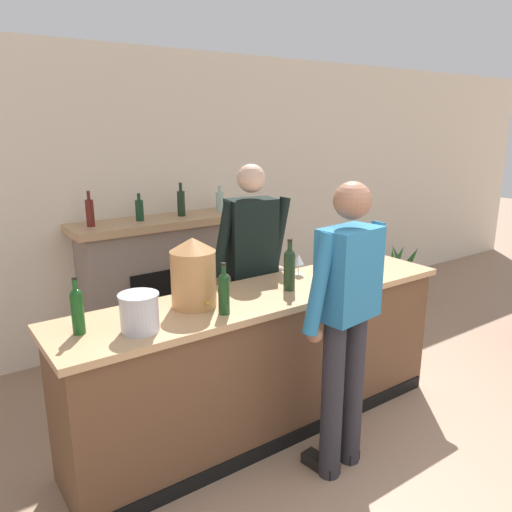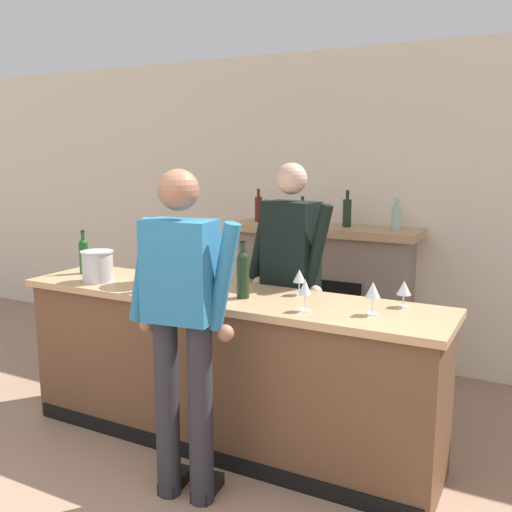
{
  "view_description": "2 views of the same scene",
  "coord_description": "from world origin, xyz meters",
  "px_view_note": "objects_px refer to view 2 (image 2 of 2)",
  "views": [
    {
      "loc": [
        -2.08,
        -0.64,
        2.09
      ],
      "look_at": [
        -0.21,
        2.01,
        1.22
      ],
      "focal_mm": 35.0,
      "sensor_mm": 36.0,
      "label": 1
    },
    {
      "loc": [
        1.56,
        -1.09,
        1.86
      ],
      "look_at": [
        -0.26,
        2.37,
        1.16
      ],
      "focal_mm": 40.0,
      "sensor_mm": 36.0,
      "label": 2
    }
  ],
  "objects_px": {
    "wine_bottle_chardonnay_pale": "(243,272)",
    "wine_glass_front_right": "(373,291)",
    "person_customer": "(182,323)",
    "wine_glass_near_bucket": "(299,277)",
    "copper_dispenser": "(162,251)",
    "ice_bucket_steel": "(98,266)",
    "wine_bottle_port_short": "(84,254)",
    "wine_glass_by_dispenser": "(404,289)",
    "fireplace_stone": "(323,294)",
    "person_bartender": "(289,281)",
    "wine_glass_front_left": "(305,288)",
    "wine_bottle_merlot_tall": "(153,270)"
  },
  "relations": [
    {
      "from": "wine_bottle_chardonnay_pale",
      "to": "wine_glass_front_right",
      "type": "height_order",
      "value": "wine_bottle_chardonnay_pale"
    },
    {
      "from": "person_customer",
      "to": "wine_glass_by_dispenser",
      "type": "distance_m",
      "value": 1.26
    },
    {
      "from": "wine_glass_front_left",
      "to": "copper_dispenser",
      "type": "bearing_deg",
      "value": 170.35
    },
    {
      "from": "ice_bucket_steel",
      "to": "wine_glass_front_left",
      "type": "height_order",
      "value": "ice_bucket_steel"
    },
    {
      "from": "fireplace_stone",
      "to": "ice_bucket_steel",
      "type": "relative_size",
      "value": 7.61
    },
    {
      "from": "wine_bottle_chardonnay_pale",
      "to": "wine_glass_by_dispenser",
      "type": "relative_size",
      "value": 2.32
    },
    {
      "from": "person_customer",
      "to": "wine_bottle_port_short",
      "type": "xyz_separation_m",
      "value": [
        -1.32,
        0.66,
        0.15
      ]
    },
    {
      "from": "person_bartender",
      "to": "wine_glass_by_dispenser",
      "type": "height_order",
      "value": "person_bartender"
    },
    {
      "from": "copper_dispenser",
      "to": "wine_bottle_chardonnay_pale",
      "type": "relative_size",
      "value": 1.23
    },
    {
      "from": "copper_dispenser",
      "to": "wine_bottle_chardonnay_pale",
      "type": "height_order",
      "value": "copper_dispenser"
    },
    {
      "from": "person_bartender",
      "to": "wine_glass_by_dispenser",
      "type": "xyz_separation_m",
      "value": [
        0.84,
        -0.3,
        0.11
      ]
    },
    {
      "from": "wine_bottle_merlot_tall",
      "to": "wine_glass_front_left",
      "type": "bearing_deg",
      "value": 1.41
    },
    {
      "from": "person_customer",
      "to": "wine_bottle_chardonnay_pale",
      "type": "distance_m",
      "value": 0.6
    },
    {
      "from": "wine_glass_front_right",
      "to": "wine_glass_near_bucket",
      "type": "bearing_deg",
      "value": 157.45
    },
    {
      "from": "fireplace_stone",
      "to": "wine_bottle_port_short",
      "type": "relative_size",
      "value": 5.28
    },
    {
      "from": "wine_glass_front_right",
      "to": "wine_bottle_chardonnay_pale",
      "type": "bearing_deg",
      "value": -179.37
    },
    {
      "from": "wine_glass_near_bucket",
      "to": "wine_bottle_chardonnay_pale",
      "type": "bearing_deg",
      "value": -139.94
    },
    {
      "from": "wine_glass_front_right",
      "to": "wine_glass_by_dispenser",
      "type": "bearing_deg",
      "value": 64.58
    },
    {
      "from": "person_customer",
      "to": "wine_bottle_chardonnay_pale",
      "type": "bearing_deg",
      "value": 85.72
    },
    {
      "from": "wine_bottle_merlot_tall",
      "to": "fireplace_stone",
      "type": "bearing_deg",
      "value": 76.2
    },
    {
      "from": "wine_glass_front_left",
      "to": "wine_glass_by_dispenser",
      "type": "bearing_deg",
      "value": 35.95
    },
    {
      "from": "wine_bottle_chardonnay_pale",
      "to": "wine_bottle_merlot_tall",
      "type": "height_order",
      "value": "wine_bottle_chardonnay_pale"
    },
    {
      "from": "copper_dispenser",
      "to": "wine_glass_near_bucket",
      "type": "distance_m",
      "value": 0.95
    },
    {
      "from": "wine_bottle_port_short",
      "to": "wine_glass_near_bucket",
      "type": "xyz_separation_m",
      "value": [
        1.64,
        0.14,
        -0.03
      ]
    },
    {
      "from": "person_bartender",
      "to": "wine_glass_by_dispenser",
      "type": "distance_m",
      "value": 0.9
    },
    {
      "from": "wine_bottle_chardonnay_pale",
      "to": "wine_bottle_port_short",
      "type": "height_order",
      "value": "wine_bottle_chardonnay_pale"
    },
    {
      "from": "wine_bottle_chardonnay_pale",
      "to": "wine_bottle_merlot_tall",
      "type": "xyz_separation_m",
      "value": [
        -0.59,
        -0.12,
        -0.02
      ]
    },
    {
      "from": "fireplace_stone",
      "to": "wine_glass_front_right",
      "type": "distance_m",
      "value": 2.0
    },
    {
      "from": "copper_dispenser",
      "to": "wine_glass_near_bucket",
      "type": "bearing_deg",
      "value": 7.94
    },
    {
      "from": "wine_glass_front_left",
      "to": "wine_glass_front_right",
      "type": "bearing_deg",
      "value": 16.12
    },
    {
      "from": "copper_dispenser",
      "to": "wine_glass_front_left",
      "type": "height_order",
      "value": "copper_dispenser"
    },
    {
      "from": "wine_bottle_merlot_tall",
      "to": "wine_glass_front_right",
      "type": "distance_m",
      "value": 1.39
    },
    {
      "from": "wine_glass_front_left",
      "to": "wine_glass_near_bucket",
      "type": "bearing_deg",
      "value": 118.39
    },
    {
      "from": "wine_glass_front_left",
      "to": "wine_glass_front_right",
      "type": "relative_size",
      "value": 0.99
    },
    {
      "from": "person_bartender",
      "to": "wine_glass_by_dispenser",
      "type": "bearing_deg",
      "value": -19.3
    },
    {
      "from": "person_customer",
      "to": "wine_glass_near_bucket",
      "type": "bearing_deg",
      "value": 68.7
    },
    {
      "from": "fireplace_stone",
      "to": "person_bartender",
      "type": "xyz_separation_m",
      "value": [
        0.2,
        -1.17,
        0.37
      ]
    },
    {
      "from": "person_bartender",
      "to": "copper_dispenser",
      "type": "relative_size",
      "value": 4.19
    },
    {
      "from": "wine_bottle_chardonnay_pale",
      "to": "wine_glass_front_right",
      "type": "distance_m",
      "value": 0.8
    },
    {
      "from": "wine_glass_front_right",
      "to": "person_customer",
      "type": "bearing_deg",
      "value": -145.13
    },
    {
      "from": "copper_dispenser",
      "to": "ice_bucket_steel",
      "type": "distance_m",
      "value": 0.47
    },
    {
      "from": "fireplace_stone",
      "to": "copper_dispenser",
      "type": "relative_size",
      "value": 3.86
    },
    {
      "from": "wine_bottle_chardonnay_pale",
      "to": "wine_glass_by_dispenser",
      "type": "xyz_separation_m",
      "value": [
        0.91,
        0.24,
        -0.05
      ]
    },
    {
      "from": "wine_bottle_merlot_tall",
      "to": "wine_glass_front_left",
      "type": "xyz_separation_m",
      "value": [
        1.03,
        0.03,
        -0.01
      ]
    },
    {
      "from": "wine_bottle_port_short",
      "to": "wine_glass_front_right",
      "type": "xyz_separation_m",
      "value": [
        2.16,
        -0.08,
        -0.01
      ]
    },
    {
      "from": "wine_bottle_port_short",
      "to": "wine_bottle_merlot_tall",
      "type": "height_order",
      "value": "wine_bottle_port_short"
    },
    {
      "from": "wine_bottle_port_short",
      "to": "wine_bottle_chardonnay_pale",
      "type": "bearing_deg",
      "value": -3.55
    },
    {
      "from": "copper_dispenser",
      "to": "ice_bucket_steel",
      "type": "bearing_deg",
      "value": -158.08
    },
    {
      "from": "wine_bottle_merlot_tall",
      "to": "wine_glass_near_bucket",
      "type": "height_order",
      "value": "wine_bottle_merlot_tall"
    },
    {
      "from": "wine_glass_by_dispenser",
      "to": "ice_bucket_steel",
      "type": "bearing_deg",
      "value": -170.99
    }
  ]
}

